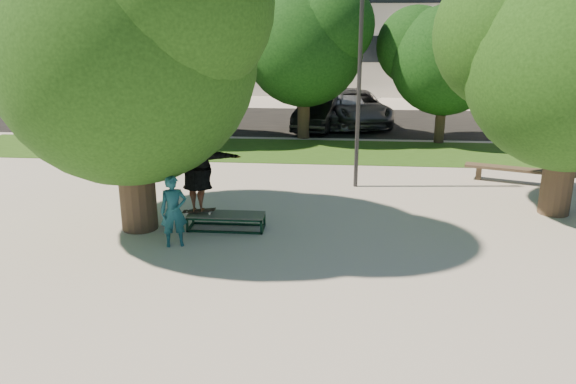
# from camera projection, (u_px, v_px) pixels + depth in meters

# --- Properties ---
(ground) EXTENTS (120.00, 120.00, 0.00)m
(ground) POSITION_uv_depth(u_px,v_px,m) (314.00, 251.00, 12.08)
(ground) COLOR #AFA7A1
(ground) RESTS_ON ground
(grass_strip) EXTENTS (30.00, 4.00, 0.02)m
(grass_strip) POSITION_uv_depth(u_px,v_px,m) (352.00, 152.00, 21.03)
(grass_strip) COLOR #244714
(grass_strip) RESTS_ON ground
(asphalt_strip) EXTENTS (40.00, 8.00, 0.01)m
(asphalt_strip) POSITION_uv_depth(u_px,v_px,m) (329.00, 121.00, 27.30)
(asphalt_strip) COLOR black
(asphalt_strip) RESTS_ON ground
(tree_left) EXTENTS (6.96, 5.95, 7.12)m
(tree_left) POSITION_uv_depth(u_px,v_px,m) (122.00, 36.00, 12.18)
(tree_left) COLOR #38281E
(tree_left) RESTS_ON ground
(tree_right) EXTENTS (6.24, 5.33, 6.51)m
(tree_right) POSITION_uv_depth(u_px,v_px,m) (572.00, 49.00, 13.30)
(tree_right) COLOR #38281E
(tree_right) RESTS_ON ground
(bg_tree_left) EXTENTS (5.28, 4.51, 5.77)m
(bg_tree_left) POSITION_uv_depth(u_px,v_px,m) (162.00, 47.00, 22.08)
(bg_tree_left) COLOR #38281E
(bg_tree_left) RESTS_ON ground
(bg_tree_mid) EXTENTS (5.76, 4.92, 6.24)m
(bg_tree_mid) POSITION_uv_depth(u_px,v_px,m) (302.00, 39.00, 22.48)
(bg_tree_mid) COLOR #38281E
(bg_tree_mid) RESTS_ON ground
(bg_tree_right) EXTENTS (5.04, 4.31, 5.43)m
(bg_tree_right) POSITION_uv_depth(u_px,v_px,m) (443.00, 54.00, 21.68)
(bg_tree_right) COLOR #38281E
(bg_tree_right) RESTS_ON ground
(lamppost) EXTENTS (0.25, 0.15, 6.11)m
(lamppost) POSITION_uv_depth(u_px,v_px,m) (359.00, 79.00, 15.82)
(lamppost) COLOR #2D2D30
(lamppost) RESTS_ON ground
(grind_box) EXTENTS (1.80, 0.60, 0.38)m
(grind_box) POSITION_uv_depth(u_px,v_px,m) (226.00, 221.00, 13.29)
(grind_box) COLOR #113323
(grind_box) RESTS_ON ground
(skater_rig) EXTENTS (2.15, 0.67, 1.81)m
(skater_rig) POSITION_uv_depth(u_px,v_px,m) (197.00, 175.00, 13.01)
(skater_rig) COLOR white
(skater_rig) RESTS_ON grind_box
(bystander) EXTENTS (0.68, 0.56, 1.59)m
(bystander) POSITION_uv_depth(u_px,v_px,m) (174.00, 211.00, 12.15)
(bystander) COLOR #164B57
(bystander) RESTS_ON ground
(bench) EXTENTS (3.13, 1.41, 0.48)m
(bench) POSITION_uv_depth(u_px,v_px,m) (520.00, 171.00, 16.89)
(bench) COLOR brown
(bench) RESTS_ON ground
(car_silver_a) EXTENTS (2.16, 4.18, 1.36)m
(car_silver_a) POSITION_uv_depth(u_px,v_px,m) (200.00, 111.00, 26.03)
(car_silver_a) COLOR silver
(car_silver_a) RESTS_ON asphalt_strip
(car_dark) EXTENTS (2.21, 4.59, 1.45)m
(car_dark) POSITION_uv_depth(u_px,v_px,m) (317.00, 113.00, 25.31)
(car_dark) COLOR black
(car_dark) RESTS_ON asphalt_strip
(car_grey) EXTENTS (3.59, 6.02, 1.57)m
(car_grey) POSITION_uv_depth(u_px,v_px,m) (356.00, 108.00, 26.39)
(car_grey) COLOR #56575B
(car_grey) RESTS_ON asphalt_strip
(car_silver_b) EXTENTS (2.40, 5.21, 1.47)m
(car_silver_b) POSITION_uv_depth(u_px,v_px,m) (346.00, 109.00, 26.37)
(car_silver_b) COLOR #9F9FA4
(car_silver_b) RESTS_ON asphalt_strip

